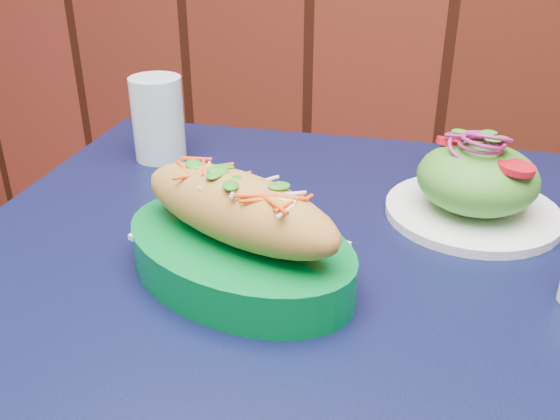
% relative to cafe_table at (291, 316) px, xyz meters
% --- Properties ---
extents(cafe_table, '(0.85, 0.85, 0.75)m').
position_rel_cafe_table_xyz_m(cafe_table, '(0.00, 0.00, 0.00)').
color(cafe_table, black).
rests_on(cafe_table, ground).
extents(banh_mi_basket, '(0.32, 0.27, 0.13)m').
position_rel_cafe_table_xyz_m(banh_mi_basket, '(-0.04, -0.06, 0.14)').
color(banh_mi_basket, '#006F2A').
rests_on(banh_mi_basket, cafe_table).
extents(salad_plate, '(0.22, 0.22, 0.12)m').
position_rel_cafe_table_xyz_m(salad_plate, '(0.19, 0.16, 0.13)').
color(salad_plate, white).
rests_on(salad_plate, cafe_table).
extents(water_glass, '(0.08, 0.08, 0.13)m').
position_rel_cafe_table_xyz_m(water_glass, '(-0.28, 0.22, 0.15)').
color(water_glass, silver).
rests_on(water_glass, cafe_table).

